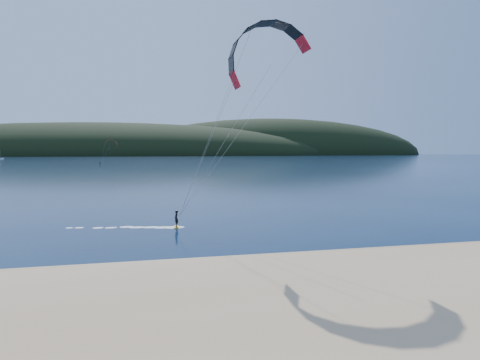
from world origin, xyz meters
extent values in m
plane|color=#061732|center=(0.00, 0.00, 0.00)|extent=(1800.00, 1800.00, 0.00)
cube|color=#998059|center=(0.00, 4.50, 0.05)|extent=(220.00, 2.50, 0.10)
ellipsoid|color=black|center=(-50.00, 720.00, 0.00)|extent=(840.00, 280.00, 110.00)
ellipsoid|color=black|center=(260.00, 760.00, 0.00)|extent=(600.00, 240.00, 140.00)
cube|color=gold|center=(-0.40, 17.94, 0.05)|extent=(0.53, 1.31, 0.07)
imported|color=black|center=(-0.40, 17.94, 0.86)|extent=(0.43, 0.61, 1.57)
cylinder|color=gray|center=(3.48, 14.87, 7.80)|extent=(0.02, 0.02, 16.15)
cube|color=gold|center=(-23.70, 206.52, 0.05)|extent=(1.19, 1.46, 0.08)
imported|color=black|center=(-23.70, 206.52, 0.97)|extent=(1.04, 1.09, 1.78)
cylinder|color=gray|center=(-20.65, 203.84, 5.66)|extent=(0.02, 0.02, 11.36)
cube|color=white|center=(-128.32, 402.73, 0.43)|extent=(7.21, 4.06, 1.20)
cube|color=white|center=(-128.28, 403.93, 5.14)|extent=(0.67, 2.15, 6.86)
camera|label=1|loc=(-3.68, -22.15, 7.26)|focal=31.56mm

